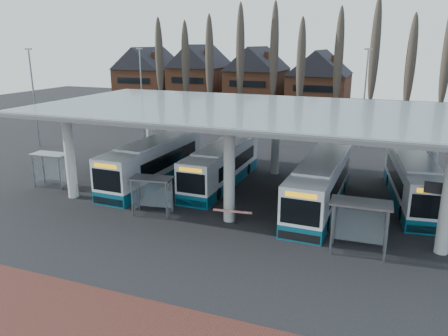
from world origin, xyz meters
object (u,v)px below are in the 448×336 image
at_px(shelter_0, 52,162).
at_px(shelter_2, 360,215).
at_px(bus_1, 222,166).
at_px(bus_3, 413,181).
at_px(bus_2, 320,185).
at_px(bus_0, 154,162).
at_px(shelter_1, 153,187).

distance_m(shelter_0, shelter_2, 23.23).
xyz_separation_m(bus_1, bus_3, (13.82, 1.00, 0.02)).
distance_m(bus_3, shelter_0, 26.56).
distance_m(bus_2, bus_3, 6.74).
bearing_deg(shelter_0, bus_2, 3.97).
bearing_deg(bus_0, shelter_2, -21.88).
bearing_deg(shelter_1, bus_3, 19.58).
bearing_deg(shelter_2, shelter_1, 174.51).
distance_m(bus_0, bus_3, 19.20).
xyz_separation_m(bus_1, shelter_1, (-1.83, -7.46, 0.34)).
relative_size(bus_2, bus_3, 1.02).
bearing_deg(bus_0, shelter_1, -59.75).
distance_m(bus_1, bus_2, 8.34).
bearing_deg(shelter_2, bus_3, 71.23).
relative_size(bus_2, shelter_1, 4.14).
bearing_deg(bus_2, shelter_1, -151.66).
bearing_deg(bus_0, bus_2, -3.28).
height_order(bus_2, bus_3, bus_2).
relative_size(bus_0, bus_1, 1.08).
relative_size(shelter_0, shelter_1, 1.01).
bearing_deg(shelter_1, bus_1, 67.39).
bearing_deg(shelter_0, bus_3, 9.44).
bearing_deg(bus_1, shelter_1, -103.93).
xyz_separation_m(bus_0, shelter_2, (16.25, -6.86, 0.50)).
xyz_separation_m(bus_1, shelter_2, (11.02, -8.25, 0.61)).
height_order(bus_0, bus_2, bus_0).
relative_size(bus_3, shelter_0, 4.00).
bearing_deg(bus_1, shelter_0, -156.67).
xyz_separation_m(bus_2, shelter_1, (-9.82, -5.08, 0.27)).
distance_m(bus_3, shelter_1, 17.79).
xyz_separation_m(bus_2, shelter_2, (3.03, -5.87, 0.54)).
bearing_deg(shelter_1, bus_2, 18.53).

